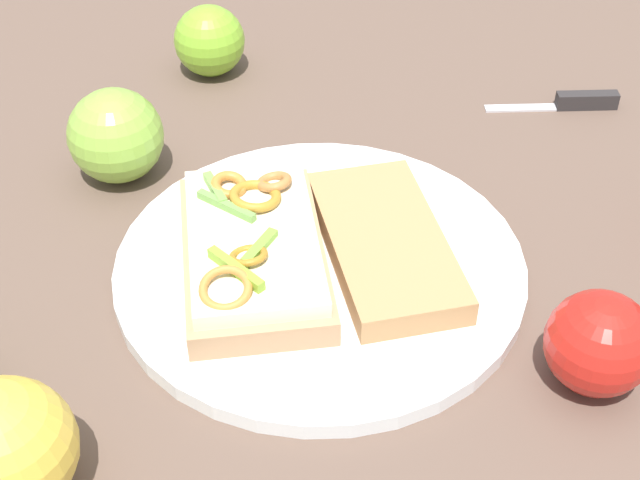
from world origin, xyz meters
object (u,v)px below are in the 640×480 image
(apple_0, at_px, (116,136))
(plate, at_px, (320,267))
(apple_1, at_px, (209,41))
(knife, at_px, (573,102))
(apple_5, at_px, (599,343))
(sandwich, at_px, (253,249))
(apple_2, at_px, (5,449))
(bread_slice_side, at_px, (385,244))

(apple_0, bearing_deg, plate, -77.51)
(apple_1, bearing_deg, knife, -52.04)
(apple_5, distance_m, knife, 0.33)
(apple_1, bearing_deg, sandwich, -120.14)
(sandwich, bearing_deg, plate, -90.84)
(plate, bearing_deg, apple_2, -174.34)
(bread_slice_side, relative_size, knife, 1.63)
(apple_0, bearing_deg, sandwich, -88.53)
(plate, relative_size, bread_slice_side, 1.80)
(plate, distance_m, apple_5, 0.21)
(apple_0, bearing_deg, knife, -26.72)
(knife, bearing_deg, bread_slice_side, 47.41)
(bread_slice_side, distance_m, apple_1, 0.32)
(bread_slice_side, relative_size, apple_5, 2.42)
(knife, bearing_deg, apple_1, -13.12)
(apple_0, bearing_deg, apple_5, -74.40)
(plate, relative_size, apple_2, 3.69)
(apple_5, xyz_separation_m, knife, (0.26, 0.21, -0.03))
(sandwich, height_order, apple_5, apple_5)
(bread_slice_side, distance_m, apple_0, 0.24)
(sandwich, relative_size, knife, 1.94)
(plate, bearing_deg, apple_1, 68.85)
(apple_1, xyz_separation_m, knife, (0.21, -0.27, -0.03))
(bread_slice_side, height_order, apple_0, apple_0)
(plate, height_order, apple_5, apple_5)
(bread_slice_side, xyz_separation_m, apple_1, (0.07, 0.32, 0.01))
(sandwich, bearing_deg, bread_slice_side, -90.42)
(bread_slice_side, bearing_deg, apple_0, 48.66)
(sandwich, xyz_separation_m, apple_0, (-0.00, 0.18, 0.01))
(apple_2, bearing_deg, apple_0, 47.21)
(apple_0, height_order, apple_2, apple_2)
(apple_2, bearing_deg, sandwich, 13.70)
(apple_1, height_order, apple_2, apple_2)
(apple_1, height_order, apple_5, apple_5)
(sandwich, relative_size, apple_0, 2.52)
(apple_0, bearing_deg, apple_1, 29.03)
(plate, height_order, apple_0, apple_0)
(plate, height_order, knife, knife)
(apple_2, bearing_deg, apple_1, 40.57)
(plate, distance_m, bread_slice_side, 0.05)
(plate, xyz_separation_m, apple_2, (-0.26, -0.03, 0.03))
(sandwich, height_order, apple_2, apple_2)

